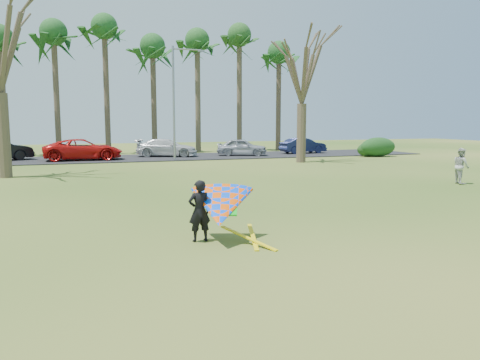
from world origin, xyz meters
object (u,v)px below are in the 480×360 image
object	(u,v)px
car_5	(303,146)
pedestrian_a	(461,166)
streetlight	(176,97)
car_4	(242,147)
car_2	(83,149)
car_3	(167,148)
kite_flyer	(219,207)
bare_tree_right	(302,65)

from	to	relation	value
car_5	pedestrian_a	distance (m)	19.76
streetlight	car_4	distance (m)	7.35
car_2	car_3	size ratio (longest dim) A/B	1.14
pedestrian_a	kite_flyer	xyz separation A→B (m)	(-13.27, -6.26, 0.03)
car_2	kite_flyer	size ratio (longest dim) A/B	2.26
car_2	kite_flyer	world-z (taller)	kite_flyer
bare_tree_right	streetlight	bearing A→B (deg)	152.97
bare_tree_right	car_5	xyz separation A→B (m)	(3.81, 7.27, -5.85)
car_2	streetlight	bearing A→B (deg)	-109.04
car_4	car_5	distance (m)	5.89
car_2	car_3	distance (m)	6.38
bare_tree_right	kite_flyer	distance (m)	22.62
car_4	pedestrian_a	distance (m)	19.31
bare_tree_right	car_2	distance (m)	16.46
car_2	pedestrian_a	size ratio (longest dim) A/B	3.32
car_2	car_4	xyz separation A→B (m)	(12.14, 0.42, -0.07)
pedestrian_a	car_4	bearing A→B (deg)	28.19
car_4	car_2	bearing A→B (deg)	114.10
bare_tree_right	car_3	xyz separation A→B (m)	(-7.93, 7.47, -5.82)
car_5	kite_flyer	bearing A→B (deg)	145.07
car_4	car_3	bearing A→B (deg)	102.97
bare_tree_right	kite_flyer	xyz separation A→B (m)	(-11.44, -18.66, -5.73)
car_5	car_3	bearing A→B (deg)	84.54
car_3	streetlight	bearing A→B (deg)	-157.50
car_4	streetlight	bearing A→B (deg)	135.54
kite_flyer	car_4	bearing A→B (deg)	69.50
car_3	car_5	xyz separation A→B (m)	(11.74, -0.20, -0.03)
streetlight	car_4	size ratio (longest dim) A/B	2.01
streetlight	kite_flyer	size ratio (longest dim) A/B	3.35
bare_tree_right	kite_flyer	world-z (taller)	bare_tree_right
car_4	car_5	bearing A→B (deg)	-60.62
bare_tree_right	pedestrian_a	xyz separation A→B (m)	(1.83, -12.40, -5.75)
car_3	pedestrian_a	xyz separation A→B (m)	(9.76, -19.87, 0.07)
car_2	car_3	world-z (taller)	car_2
pedestrian_a	kite_flyer	distance (m)	14.67
car_2	pedestrian_a	xyz separation A→B (m)	(15.99, -18.50, 0.00)
kite_flyer	streetlight	bearing A→B (deg)	80.98
bare_tree_right	pedestrian_a	size ratio (longest dim) A/B	5.66
car_4	pedestrian_a	world-z (taller)	pedestrian_a
bare_tree_right	car_3	distance (m)	12.35
streetlight	car_3	size ratio (longest dim) A/B	1.69
kite_flyer	car_2	bearing A→B (deg)	96.28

